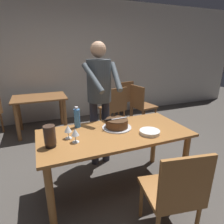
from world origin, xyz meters
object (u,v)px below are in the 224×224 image
(background_chair_3, at_px, (122,98))
(cake_on_platter, at_px, (117,124))
(plate_stack, at_px, (150,132))
(main_dining_table, at_px, (115,141))
(background_chair_0, at_px, (141,104))
(background_chair_1, at_px, (114,106))
(background_table, at_px, (40,105))
(hurricane_lamp, at_px, (50,136))
(wine_glass_far, at_px, (75,133))
(water_bottle, at_px, (77,118))
(wine_glass_near, at_px, (68,129))
(cake_knife, at_px, (111,120))
(person_cutting_cake, at_px, (100,92))
(chair_near_side, at_px, (174,192))

(background_chair_3, bearing_deg, cake_on_platter, -116.48)
(cake_on_platter, xyz_separation_m, plate_stack, (0.27, -0.28, -0.03))
(main_dining_table, distance_m, background_chair_3, 2.57)
(plate_stack, xyz_separation_m, background_chair_0, (0.98, 1.83, -0.28))
(main_dining_table, xyz_separation_m, background_chair_1, (0.69, 1.69, -0.14))
(cake_on_platter, relative_size, background_table, 0.34)
(cake_on_platter, xyz_separation_m, background_chair_0, (1.25, 1.55, -0.31))
(cake_on_platter, xyz_separation_m, background_chair_1, (0.63, 1.60, -0.31))
(main_dining_table, height_order, hurricane_lamp, hurricane_lamp)
(wine_glass_far, distance_m, water_bottle, 0.38)
(water_bottle, distance_m, hurricane_lamp, 0.50)
(wine_glass_near, bearing_deg, cake_knife, 6.67)
(water_bottle, relative_size, background_chair_3, 0.28)
(cake_on_platter, distance_m, background_table, 2.16)
(plate_stack, height_order, wine_glass_far, wine_glass_far)
(background_chair_1, bearing_deg, plate_stack, -100.96)
(cake_on_platter, bearing_deg, background_chair_1, 68.42)
(water_bottle, bearing_deg, background_table, 101.70)
(person_cutting_cake, bearing_deg, background_chair_0, 39.03)
(cake_knife, xyz_separation_m, background_chair_0, (1.32, 1.55, -0.37))
(main_dining_table, bearing_deg, wine_glass_far, -170.44)
(cake_knife, distance_m, background_chair_0, 2.07)
(cake_knife, height_order, hurricane_lamp, hurricane_lamp)
(hurricane_lamp, xyz_separation_m, background_chair_1, (1.38, 1.77, -0.37))
(background_table, relative_size, background_chair_0, 1.11)
(plate_stack, height_order, water_bottle, water_bottle)
(wine_glass_far, height_order, person_cutting_cake, person_cutting_cake)
(person_cutting_cake, bearing_deg, cake_on_platter, -85.72)
(wine_glass_far, bearing_deg, hurricane_lamp, -179.86)
(main_dining_table, bearing_deg, background_table, 109.17)
(plate_stack, distance_m, chair_near_side, 0.66)
(plate_stack, relative_size, chair_near_side, 0.24)
(background_table, xyz_separation_m, background_chair_0, (2.04, -0.45, -0.09))
(background_chair_1, bearing_deg, water_bottle, -126.90)
(hurricane_lamp, bearing_deg, wine_glass_near, 31.69)
(water_bottle, distance_m, background_table, 1.86)
(cake_knife, height_order, background_table, cake_knife)
(water_bottle, height_order, person_cutting_cake, person_cutting_cake)
(main_dining_table, distance_m, chair_near_side, 0.81)
(wine_glass_far, relative_size, background_chair_1, 0.16)
(cake_knife, xyz_separation_m, water_bottle, (-0.35, 0.20, -0.00))
(person_cutting_cake, relative_size, background_chair_1, 1.91)
(plate_stack, xyz_separation_m, background_chair_3, (0.83, 2.48, -0.28))
(cake_on_platter, height_order, background_chair_0, background_chair_0)
(hurricane_lamp, bearing_deg, water_bottle, 48.13)
(water_bottle, bearing_deg, wine_glass_far, -104.72)
(chair_near_side, bearing_deg, background_chair_0, 65.67)
(main_dining_table, height_order, background_chair_1, background_chair_1)
(cake_knife, xyz_separation_m, person_cutting_cake, (0.03, 0.51, 0.21))
(cake_on_platter, distance_m, chair_near_side, 0.93)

